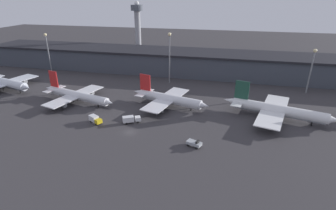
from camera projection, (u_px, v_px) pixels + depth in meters
name	position (u px, v px, depth m)	size (l,w,h in m)	color
ground	(130.00, 132.00, 97.53)	(600.00, 600.00, 0.00)	#383538
terminal_building	(175.00, 61.00, 168.46)	(257.71, 28.61, 13.99)	#3D424C
airplane_0	(6.00, 83.00, 138.56)	(37.68, 35.18, 15.20)	silver
airplane_1	(77.00, 95.00, 123.25)	(42.05, 32.37, 13.24)	silver
airplane_2	(169.00, 99.00, 118.68)	(37.94, 32.78, 13.31)	silver
airplane_3	(277.00, 110.00, 106.74)	(44.39, 36.66, 13.92)	white
service_vehicle_0	(194.00, 143.00, 88.06)	(5.56, 4.11, 2.59)	#9EA3A8
service_vehicle_1	(95.00, 119.00, 103.87)	(6.50, 5.06, 2.90)	gold
service_vehicle_2	(131.00, 119.00, 103.89)	(7.33, 5.48, 2.89)	white
lamp_post_0	(48.00, 49.00, 161.30)	(1.80, 1.80, 25.38)	slate
lamp_post_1	(169.00, 52.00, 144.36)	(1.80, 1.80, 28.18)	slate
lamp_post_2	(312.00, 65.00, 130.13)	(1.80, 1.80, 22.76)	slate
control_tower	(138.00, 26.00, 197.70)	(9.00, 9.00, 42.40)	#99999E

